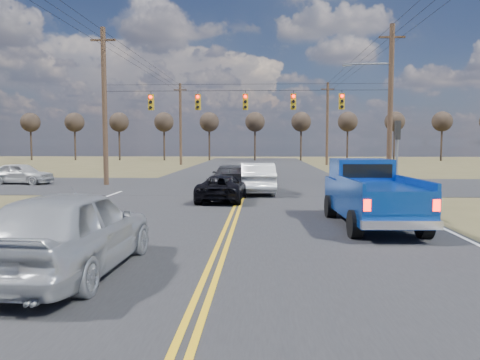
{
  "coord_description": "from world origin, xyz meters",
  "views": [
    {
      "loc": [
        1.03,
        -11.65,
        2.74
      ],
      "look_at": [
        0.31,
        3.86,
        1.5
      ],
      "focal_mm": 35.0,
      "sensor_mm": 36.0,
      "label": 1
    }
  ],
  "objects_px": {
    "pickup_truck": "(371,194)",
    "black_suv": "(222,188)",
    "white_car_queue": "(257,178)",
    "dgrey_car_queue": "(230,177)",
    "cross_car_west": "(21,174)",
    "silver_suv": "(71,231)"
  },
  "relations": [
    {
      "from": "pickup_truck",
      "to": "white_car_queue",
      "type": "bearing_deg",
      "value": 108.96
    },
    {
      "from": "pickup_truck",
      "to": "dgrey_car_queue",
      "type": "bearing_deg",
      "value": 112.52
    },
    {
      "from": "pickup_truck",
      "to": "black_suv",
      "type": "height_order",
      "value": "pickup_truck"
    },
    {
      "from": "pickup_truck",
      "to": "black_suv",
      "type": "distance_m",
      "value": 8.32
    },
    {
      "from": "white_car_queue",
      "to": "dgrey_car_queue",
      "type": "distance_m",
      "value": 2.49
    },
    {
      "from": "cross_car_west",
      "to": "pickup_truck",
      "type": "bearing_deg",
      "value": -118.17
    },
    {
      "from": "black_suv",
      "to": "silver_suv",
      "type": "bearing_deg",
      "value": 83.36
    },
    {
      "from": "dgrey_car_queue",
      "to": "cross_car_west",
      "type": "relative_size",
      "value": 1.2
    },
    {
      "from": "pickup_truck",
      "to": "cross_car_west",
      "type": "bearing_deg",
      "value": 140.8
    },
    {
      "from": "white_car_queue",
      "to": "dgrey_car_queue",
      "type": "bearing_deg",
      "value": -53.01
    },
    {
      "from": "silver_suv",
      "to": "white_car_queue",
      "type": "height_order",
      "value": "silver_suv"
    },
    {
      "from": "silver_suv",
      "to": "white_car_queue",
      "type": "relative_size",
      "value": 1.07
    },
    {
      "from": "pickup_truck",
      "to": "black_suv",
      "type": "relative_size",
      "value": 1.32
    },
    {
      "from": "silver_suv",
      "to": "cross_car_west",
      "type": "relative_size",
      "value": 1.29
    },
    {
      "from": "silver_suv",
      "to": "cross_car_west",
      "type": "height_order",
      "value": "silver_suv"
    },
    {
      "from": "pickup_truck",
      "to": "white_car_queue",
      "type": "xyz_separation_m",
      "value": [
        -3.81,
        9.79,
        -0.22
      ]
    },
    {
      "from": "silver_suv",
      "to": "black_suv",
      "type": "distance_m",
      "value": 12.5
    },
    {
      "from": "silver_suv",
      "to": "pickup_truck",
      "type": "bearing_deg",
      "value": -139.44
    },
    {
      "from": "pickup_truck",
      "to": "black_suv",
      "type": "bearing_deg",
      "value": 128.36
    },
    {
      "from": "white_car_queue",
      "to": "silver_suv",
      "type": "bearing_deg",
      "value": 73.71
    },
    {
      "from": "dgrey_car_queue",
      "to": "cross_car_west",
      "type": "distance_m",
      "value": 14.32
    },
    {
      "from": "silver_suv",
      "to": "cross_car_west",
      "type": "xyz_separation_m",
      "value": [
        -11.89,
        20.61,
        -0.21
      ]
    }
  ]
}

